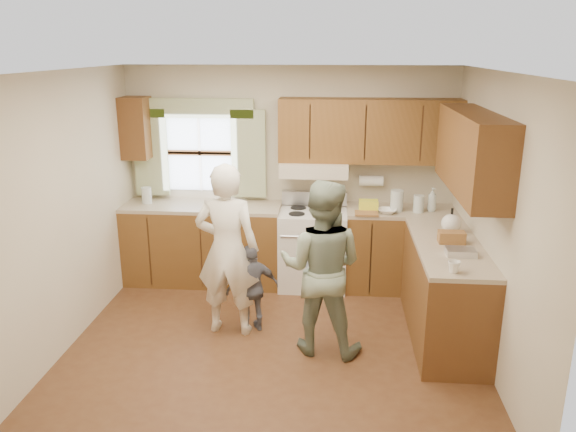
# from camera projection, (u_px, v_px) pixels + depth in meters

# --- Properties ---
(room) EXTENTS (3.80, 3.80, 3.80)m
(room) POSITION_uv_depth(u_px,v_px,m) (273.00, 218.00, 4.92)
(room) COLOR #512D19
(room) RESTS_ON ground
(kitchen_fixtures) EXTENTS (3.80, 2.25, 2.15)m
(kitchen_fixtures) POSITION_uv_depth(u_px,v_px,m) (341.00, 227.00, 6.02)
(kitchen_fixtures) COLOR #472A0F
(kitchen_fixtures) RESTS_ON ground
(stove) EXTENTS (0.76, 0.67, 1.07)m
(stove) POSITION_uv_depth(u_px,v_px,m) (313.00, 247.00, 6.49)
(stove) COLOR silver
(stove) RESTS_ON ground
(woman_left) EXTENTS (0.64, 0.45, 1.68)m
(woman_left) POSITION_uv_depth(u_px,v_px,m) (227.00, 250.00, 5.32)
(woman_left) COLOR white
(woman_left) RESTS_ON ground
(woman_right) EXTENTS (0.87, 0.73, 1.61)m
(woman_right) POSITION_uv_depth(u_px,v_px,m) (321.00, 268.00, 5.00)
(woman_right) COLOR #243F27
(woman_right) RESTS_ON ground
(child) EXTENTS (0.56, 0.41, 0.89)m
(child) POSITION_uv_depth(u_px,v_px,m) (253.00, 288.00, 5.44)
(child) COLOR slate
(child) RESTS_ON ground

